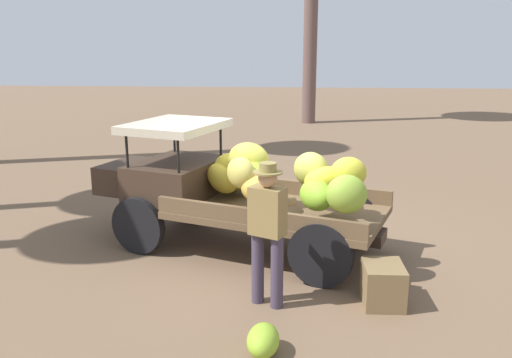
{
  "coord_description": "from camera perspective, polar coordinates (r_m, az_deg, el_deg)",
  "views": [
    {
      "loc": [
        -0.19,
        7.67,
        3.06
      ],
      "look_at": [
        0.38,
        0.07,
        1.11
      ],
      "focal_mm": 37.75,
      "sensor_mm": 36.0,
      "label": 1
    }
  ],
  "objects": [
    {
      "name": "loose_banana_bunch",
      "position": [
        5.62,
        0.76,
        -16.74
      ],
      "size": [
        0.35,
        0.51,
        0.32
      ],
      "primitive_type": "ellipsoid",
      "rotation": [
        0.0,
        -0.01,
        1.52
      ],
      "color": "#91BB30",
      "rests_on": "ground"
    },
    {
      "name": "wooden_crate",
      "position": [
        6.72,
        13.29,
        -10.8
      ],
      "size": [
        0.49,
        0.59,
        0.5
      ],
      "primitive_type": "cube",
      "rotation": [
        0.0,
        0.0,
        1.6
      ],
      "color": "olive",
      "rests_on": "ground"
    },
    {
      "name": "truck",
      "position": [
        8.06,
        -2.91,
        -0.78
      ],
      "size": [
        4.66,
        2.91,
        1.87
      ],
      "rotation": [
        0.0,
        0.0,
        -0.34
      ],
      "color": "#3C2B1F",
      "rests_on": "ground"
    },
    {
      "name": "ground_plane",
      "position": [
        8.26,
        2.69,
        -7.41
      ],
      "size": [
        60.0,
        60.0,
        0.0
      ],
      "primitive_type": "plane",
      "color": "brown"
    },
    {
      "name": "farmer",
      "position": [
        6.25,
        1.25,
        -4.95
      ],
      "size": [
        0.57,
        0.54,
        1.74
      ],
      "rotation": [
        0.0,
        0.0,
        -2.03
      ],
      "color": "#43384C",
      "rests_on": "ground"
    }
  ]
}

